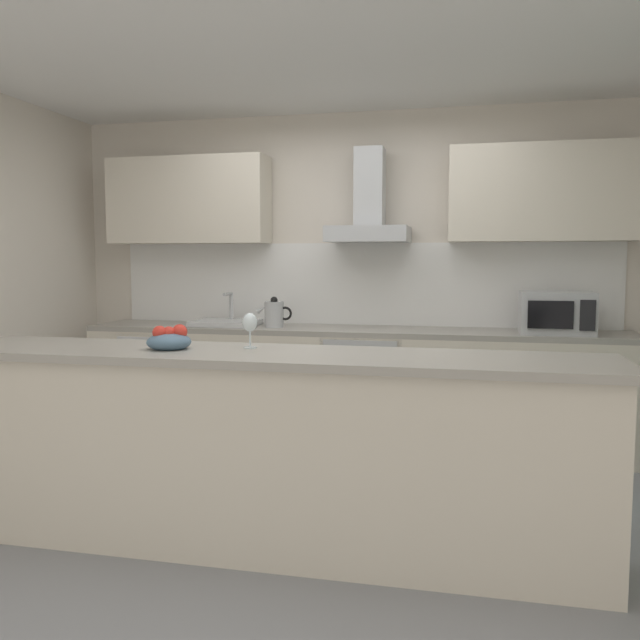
{
  "coord_description": "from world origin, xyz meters",
  "views": [
    {
      "loc": [
        0.89,
        -3.56,
        1.42
      ],
      "look_at": [
        -0.02,
        0.44,
        1.05
      ],
      "focal_mm": 37.08,
      "sensor_mm": 36.0,
      "label": 1
    }
  ],
  "objects_px": {
    "refrigerator": "(167,382)",
    "fruit_bowl": "(169,340)",
    "microwave": "(556,313)",
    "sink": "(226,322)",
    "oven": "(365,386)",
    "kettle": "(274,314)",
    "range_hood": "(369,213)",
    "wine_glass": "(250,324)"
  },
  "relations": [
    {
      "from": "fruit_bowl",
      "to": "kettle",
      "type": "bearing_deg",
      "value": 90.85
    },
    {
      "from": "refrigerator",
      "to": "fruit_bowl",
      "type": "bearing_deg",
      "value": -63.46
    },
    {
      "from": "microwave",
      "to": "sink",
      "type": "relative_size",
      "value": 1.0
    },
    {
      "from": "kettle",
      "to": "microwave",
      "type": "bearing_deg",
      "value": 0.16
    },
    {
      "from": "oven",
      "to": "microwave",
      "type": "distance_m",
      "value": 1.49
    },
    {
      "from": "refrigerator",
      "to": "fruit_bowl",
      "type": "relative_size",
      "value": 3.86
    },
    {
      "from": "oven",
      "to": "kettle",
      "type": "distance_m",
      "value": 0.9
    },
    {
      "from": "microwave",
      "to": "range_hood",
      "type": "relative_size",
      "value": 0.69
    },
    {
      "from": "microwave",
      "to": "wine_glass",
      "type": "distance_m",
      "value": 2.45
    },
    {
      "from": "sink",
      "to": "range_hood",
      "type": "height_order",
      "value": "range_hood"
    },
    {
      "from": "oven",
      "to": "refrigerator",
      "type": "relative_size",
      "value": 0.94
    },
    {
      "from": "range_hood",
      "to": "wine_glass",
      "type": "relative_size",
      "value": 4.05
    },
    {
      "from": "sink",
      "to": "wine_glass",
      "type": "height_order",
      "value": "sink"
    },
    {
      "from": "oven",
      "to": "fruit_bowl",
      "type": "xyz_separation_m",
      "value": [
        -0.69,
        -1.94,
        0.57
      ]
    },
    {
      "from": "refrigerator",
      "to": "sink",
      "type": "height_order",
      "value": "sink"
    },
    {
      "from": "range_hood",
      "to": "fruit_bowl",
      "type": "height_order",
      "value": "range_hood"
    },
    {
      "from": "oven",
      "to": "fruit_bowl",
      "type": "bearing_deg",
      "value": -109.58
    },
    {
      "from": "oven",
      "to": "kettle",
      "type": "xyz_separation_m",
      "value": [
        -0.72,
        -0.03,
        0.55
      ]
    },
    {
      "from": "refrigerator",
      "to": "wine_glass",
      "type": "bearing_deg",
      "value": -53.38
    },
    {
      "from": "kettle",
      "to": "wine_glass",
      "type": "relative_size",
      "value": 1.62
    },
    {
      "from": "refrigerator",
      "to": "sink",
      "type": "distance_m",
      "value": 0.72
    },
    {
      "from": "fruit_bowl",
      "to": "microwave",
      "type": "bearing_deg",
      "value": 42.83
    },
    {
      "from": "kettle",
      "to": "wine_glass",
      "type": "bearing_deg",
      "value": -77.03
    },
    {
      "from": "refrigerator",
      "to": "range_hood",
      "type": "xyz_separation_m",
      "value": [
        1.66,
        0.13,
        1.36
      ]
    },
    {
      "from": "oven",
      "to": "fruit_bowl",
      "type": "distance_m",
      "value": 2.13
    },
    {
      "from": "microwave",
      "to": "range_hood",
      "type": "xyz_separation_m",
      "value": [
        -1.37,
        0.16,
        0.74
      ]
    },
    {
      "from": "microwave",
      "to": "kettle",
      "type": "relative_size",
      "value": 1.73
    },
    {
      "from": "refrigerator",
      "to": "microwave",
      "type": "bearing_deg",
      "value": -0.48
    },
    {
      "from": "oven",
      "to": "sink",
      "type": "distance_m",
      "value": 1.23
    },
    {
      "from": "microwave",
      "to": "sink",
      "type": "height_order",
      "value": "microwave"
    },
    {
      "from": "refrigerator",
      "to": "sink",
      "type": "relative_size",
      "value": 1.7
    },
    {
      "from": "kettle",
      "to": "range_hood",
      "type": "xyz_separation_m",
      "value": [
        0.72,
        0.16,
        0.78
      ]
    },
    {
      "from": "refrigerator",
      "to": "sink",
      "type": "bearing_deg",
      "value": 1.51
    },
    {
      "from": "refrigerator",
      "to": "range_hood",
      "type": "height_order",
      "value": "range_hood"
    },
    {
      "from": "sink",
      "to": "kettle",
      "type": "bearing_deg",
      "value": -6.12
    },
    {
      "from": "refrigerator",
      "to": "sink",
      "type": "xyz_separation_m",
      "value": [
        0.52,
        0.01,
        0.5
      ]
    },
    {
      "from": "oven",
      "to": "microwave",
      "type": "xyz_separation_m",
      "value": [
        1.37,
        -0.03,
        0.59
      ]
    },
    {
      "from": "kettle",
      "to": "fruit_bowl",
      "type": "xyz_separation_m",
      "value": [
        0.03,
        -1.9,
        0.02
      ]
    },
    {
      "from": "oven",
      "to": "wine_glass",
      "type": "xyz_separation_m",
      "value": [
        -0.31,
        -1.82,
        0.64
      ]
    },
    {
      "from": "sink",
      "to": "fruit_bowl",
      "type": "height_order",
      "value": "sink"
    },
    {
      "from": "microwave",
      "to": "fruit_bowl",
      "type": "distance_m",
      "value": 2.81
    },
    {
      "from": "refrigerator",
      "to": "microwave",
      "type": "distance_m",
      "value": 3.09
    }
  ]
}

